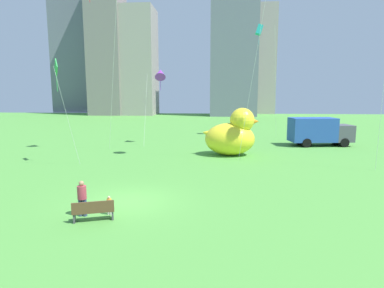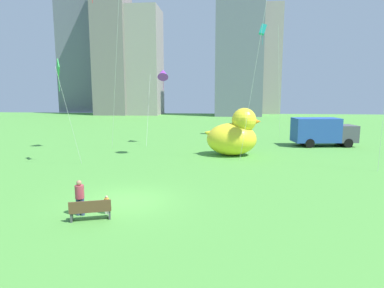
# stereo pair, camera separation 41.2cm
# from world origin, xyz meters

# --- Properties ---
(ground_plane) EXTENTS (140.00, 140.00, 0.00)m
(ground_plane) POSITION_xyz_m (0.00, 0.00, 0.00)
(ground_plane) COLOR #4F983D
(park_bench) EXTENTS (1.77, 0.97, 0.90)m
(park_bench) POSITION_xyz_m (-0.80, -2.60, 0.48)
(park_bench) COLOR brown
(park_bench) RESTS_ON ground
(person_adult) EXTENTS (0.39, 0.39, 1.60)m
(person_adult) POSITION_xyz_m (-1.50, -2.05, 0.88)
(person_adult) COLOR #38476B
(person_adult) RESTS_ON ground
(person_child) EXTENTS (0.21, 0.21, 0.86)m
(person_child) POSITION_xyz_m (-0.38, -1.80, 0.47)
(person_child) COLOR silver
(person_child) RESTS_ON ground
(giant_inflatable_duck) EXTENTS (4.95, 3.17, 4.10)m
(giant_inflatable_duck) POSITION_xyz_m (5.66, 12.87, 1.74)
(giant_inflatable_duck) COLOR yellow
(giant_inflatable_duck) RESTS_ON ground
(box_truck) EXTENTS (6.42, 3.08, 2.85)m
(box_truck) POSITION_xyz_m (14.74, 18.72, 1.45)
(box_truck) COLOR #264CA5
(box_truck) RESTS_ON ground
(city_skyline) EXTENTS (58.68, 18.44, 39.41)m
(city_skyline) POSITION_xyz_m (-11.60, 67.42, 16.14)
(city_skyline) COLOR slate
(city_skyline) RESTS_ON ground
(kite_teal) EXTENTS (3.08, 3.98, 13.20)m
(kite_teal) POSITION_xyz_m (9.14, 24.54, 12.45)
(kite_teal) COLOR silver
(kite_teal) RESTS_ON ground
(kite_purple) EXTENTS (2.33, 3.21, 8.11)m
(kite_purple) POSITION_xyz_m (-1.48, 18.56, 7.31)
(kite_purple) COLOR silver
(kite_purple) RESTS_ON ground
(kite_green) EXTENTS (1.61, 1.77, 7.81)m
(kite_green) POSITION_xyz_m (-7.21, 7.92, 6.94)
(kite_green) COLOR silver
(kite_green) RESTS_ON ground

